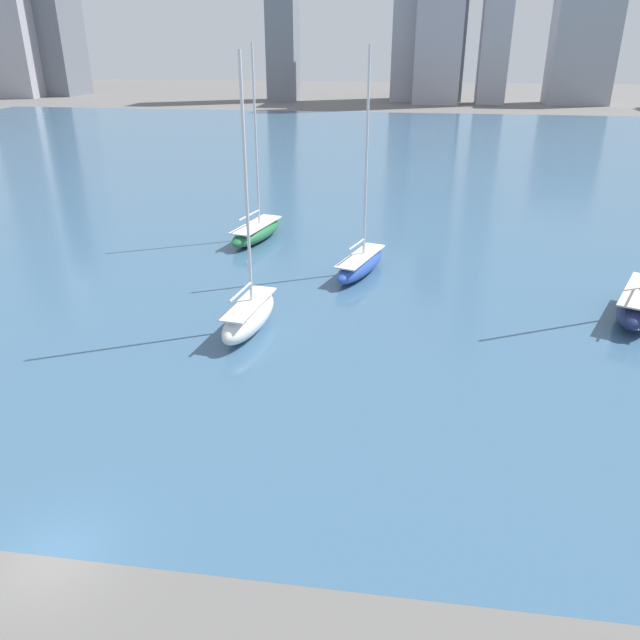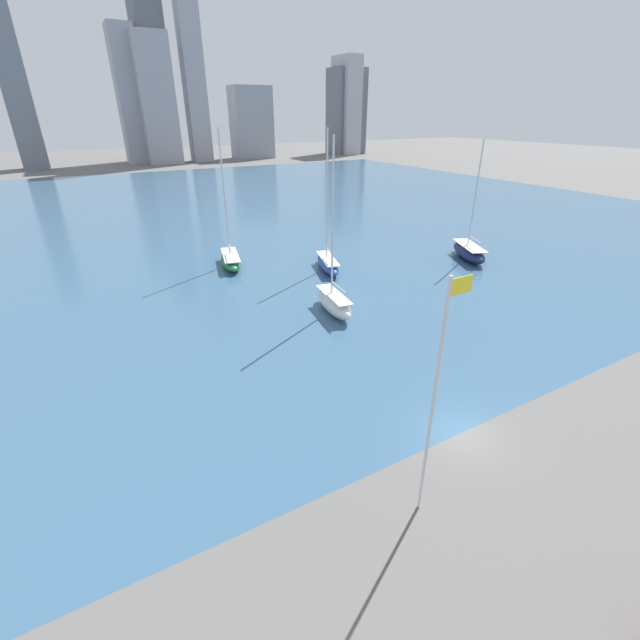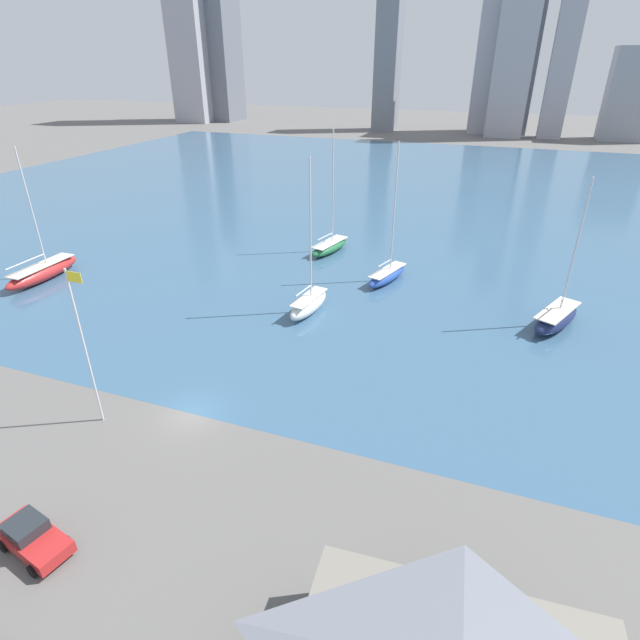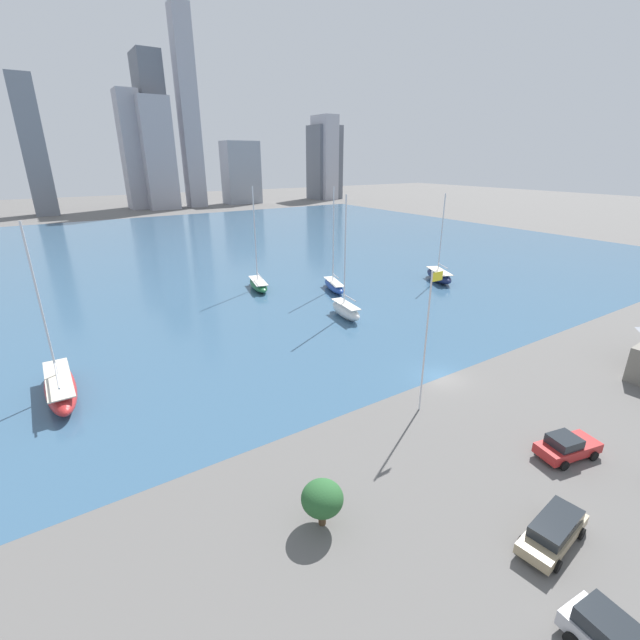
# 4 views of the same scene
# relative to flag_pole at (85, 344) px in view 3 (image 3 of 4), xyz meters

# --- Properties ---
(ground_plane) EXTENTS (500.00, 500.00, 0.00)m
(ground_plane) POSITION_rel_flag_pole_xyz_m (5.68, 2.81, -6.43)
(ground_plane) COLOR #605E5B
(harbor_water) EXTENTS (180.00, 140.00, 0.00)m
(harbor_water) POSITION_rel_flag_pole_xyz_m (5.68, 72.81, -6.43)
(harbor_water) COLOR #385B7A
(harbor_water) RESTS_ON ground_plane
(flag_pole) EXTENTS (1.24, 0.14, 11.88)m
(flag_pole) POSITION_rel_flag_pole_xyz_m (0.00, 0.00, 0.00)
(flag_pole) COLOR silver
(flag_pole) RESTS_ON ground_plane
(distant_city_skyline) EXTENTS (216.26, 25.80, 74.36)m
(distant_city_skyline) POSITION_rel_flag_pole_xyz_m (-8.67, 172.32, 20.13)
(distant_city_skyline) COLOR #9E9EA8
(distant_city_skyline) RESTS_ON ground_plane
(sailboat_blue) EXTENTS (4.07, 7.90, 15.79)m
(sailboat_blue) POSITION_rel_flag_pole_xyz_m (13.66, 32.10, -5.50)
(sailboat_blue) COLOR #284CA8
(sailboat_blue) RESTS_ON harbor_water
(sailboat_navy) EXTENTS (5.69, 8.45, 14.42)m
(sailboat_navy) POSITION_rel_flag_pole_xyz_m (31.73, 26.77, -5.40)
(sailboat_navy) COLOR #19234C
(sailboat_navy) RESTS_ON harbor_water
(sailboat_red) EXTENTS (2.49, 10.32, 15.17)m
(sailboat_red) POSITION_rel_flag_pole_xyz_m (-24.93, 18.68, -5.40)
(sailboat_red) COLOR #B72828
(sailboat_red) RESTS_ON harbor_water
(sailboat_white) EXTENTS (2.79, 6.93, 15.63)m
(sailboat_white) POSITION_rel_flag_pole_xyz_m (7.92, 21.21, -5.32)
(sailboat_white) COLOR white
(sailboat_white) RESTS_ON harbor_water
(sailboat_green) EXTENTS (4.04, 8.29, 15.81)m
(sailboat_green) POSITION_rel_flag_pole_xyz_m (3.98, 39.36, -5.55)
(sailboat_green) COLOR #236B3D
(sailboat_green) RESTS_ON harbor_water
(parked_pickup_red) EXTENTS (4.79, 2.94, 1.72)m
(parked_pickup_red) POSITION_rel_flag_pole_xyz_m (4.11, -9.96, -5.58)
(parked_pickup_red) COLOR #B22323
(parked_pickup_red) RESTS_ON ground_plane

